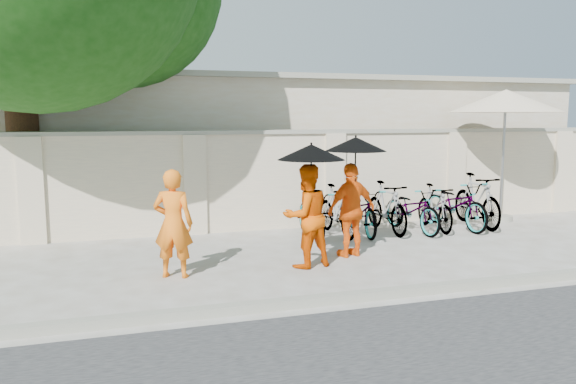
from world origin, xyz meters
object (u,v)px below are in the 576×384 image
object	(u,v)px
monk_center	(306,216)
monk_right	(352,210)
patio_umbrella	(506,102)
monk_left	(173,224)

from	to	relation	value
monk_center	monk_right	world-z (taller)	monk_center
patio_umbrella	monk_center	bearing A→B (deg)	-156.09
monk_left	monk_right	world-z (taller)	monk_left
monk_center	monk_right	bearing A→B (deg)	-169.90
monk_left	monk_right	xyz separation A→B (m)	(3.00, 0.38, -0.01)
monk_left	monk_center	distance (m)	2.05
monk_right	patio_umbrella	bearing A→B (deg)	-169.01
monk_center	patio_umbrella	size ratio (longest dim) A/B	0.53
monk_left	patio_umbrella	bearing A→B (deg)	-141.42
monk_left	monk_right	bearing A→B (deg)	-151.98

